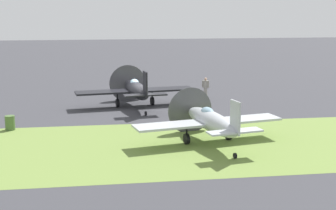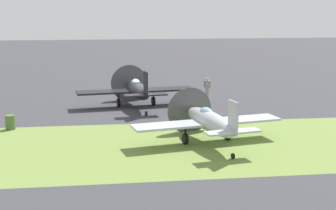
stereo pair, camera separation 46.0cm
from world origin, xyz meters
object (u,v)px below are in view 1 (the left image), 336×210
Objects in this scene: airplane_lead at (136,89)px; fuel_drum at (10,123)px; ground_crew_chief at (206,87)px; airplane_wingman at (210,121)px.

fuel_drum is at bearing -152.00° from airplane_lead.
airplane_lead reaches higher than ground_crew_chief.
ground_crew_chief is at bearing 17.00° from airplane_lead.
airplane_wingman is 5.03× the size of ground_crew_chief.
fuel_drum is (-11.58, 4.82, -0.84)m from airplane_wingman.
ground_crew_chief is (2.80, 13.61, -0.38)m from airplane_wingman.
fuel_drum is (-8.33, -6.00, -0.91)m from airplane_lead.
airplane_wingman is at bearing -81.03° from airplane_lead.
airplane_wingman is at bearing 112.83° from ground_crew_chief.
airplane_wingman is 13.90m from ground_crew_chief.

